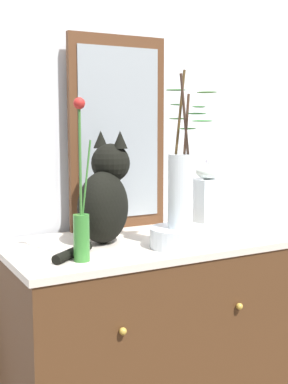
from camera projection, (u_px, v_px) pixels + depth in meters
wall_back at (104, 136)px, 2.18m from camera, size 4.40×0.08×2.60m
sideboard at (144, 359)px, 1.99m from camera, size 1.03×0.57×0.93m
mirror_leaning at (118, 134)px, 2.10m from camera, size 0.42×0.03×0.77m
cat_sitting at (105, 196)px, 1.87m from camera, size 0.40×0.35×0.40m
vase_slim_green at (81, 220)px, 1.62m from camera, size 0.06×0.05×0.51m
bowl_porcelain at (180, 237)px, 1.82m from camera, size 0.21×0.21×0.07m
vase_glass_clear at (181, 184)px, 1.79m from camera, size 0.13×0.20×0.54m
jar_lidded_porcelain at (208, 198)px, 2.10m from camera, size 0.11×0.11×0.29m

